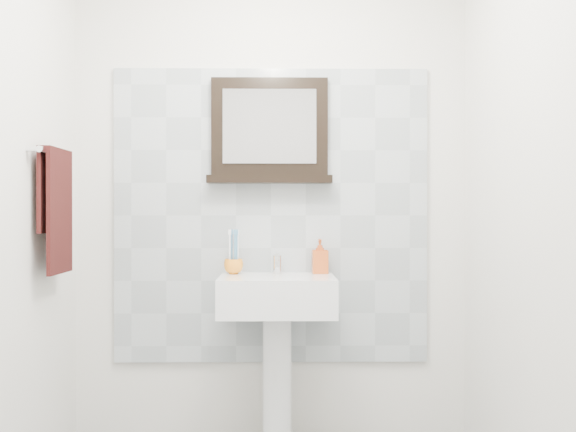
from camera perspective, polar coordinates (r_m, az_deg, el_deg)
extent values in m
cube|color=silver|center=(3.46, -1.45, 1.71)|extent=(2.00, 0.01, 2.50)
cube|color=silver|center=(1.26, -2.57, 4.15)|extent=(2.00, 0.01, 2.50)
cube|color=silver|center=(2.55, 21.40, 2.19)|extent=(0.01, 2.20, 2.50)
cube|color=#A2ABB0|center=(3.44, -1.45, 0.05)|extent=(1.60, 0.02, 1.50)
cylinder|color=white|center=(3.38, -0.93, -13.84)|extent=(0.14, 0.14, 0.68)
cube|color=white|center=(3.24, -0.93, -6.71)|extent=(0.55, 0.44, 0.18)
cylinder|color=silver|center=(3.21, -0.93, -5.42)|extent=(0.32, 0.32, 0.02)
cylinder|color=#4C4C4F|center=(3.21, -0.93, -5.23)|extent=(0.04, 0.04, 0.00)
cylinder|color=silver|center=(3.38, -0.93, -4.12)|extent=(0.04, 0.04, 0.09)
cylinder|color=silver|center=(3.33, -0.93, -3.84)|extent=(0.02, 0.10, 0.02)
cube|color=silver|center=(3.39, -0.93, -3.26)|extent=(0.02, 0.07, 0.01)
imported|color=orange|center=(3.36, -4.63, -4.28)|extent=(0.11, 0.11, 0.07)
cylinder|color=white|center=(3.34, -4.95, -3.13)|extent=(0.01, 0.01, 0.19)
cube|color=white|center=(3.34, -4.95, -1.37)|extent=(0.01, 0.01, 0.03)
cylinder|color=teal|center=(3.34, -4.37, -3.13)|extent=(0.01, 0.01, 0.19)
cube|color=teal|center=(3.34, -4.37, -1.37)|extent=(0.01, 0.01, 0.03)
cylinder|color=white|center=(3.37, -4.61, -3.11)|extent=(0.01, 0.01, 0.19)
cube|color=white|center=(3.37, -4.61, -1.35)|extent=(0.01, 0.01, 0.03)
cylinder|color=teal|center=(3.36, -4.79, -3.11)|extent=(0.01, 0.01, 0.19)
cube|color=teal|center=(3.36, -4.79, -1.36)|extent=(0.01, 0.01, 0.03)
cylinder|color=white|center=(3.36, -4.28, -3.12)|extent=(0.01, 0.01, 0.19)
cube|color=white|center=(3.35, -4.28, -1.36)|extent=(0.01, 0.01, 0.03)
cylinder|color=teal|center=(3.34, -4.52, -3.14)|extent=(0.01, 0.01, 0.19)
cube|color=teal|center=(3.33, -4.52, -1.37)|extent=(0.01, 0.01, 0.03)
imported|color=red|center=(3.38, 2.72, -3.42)|extent=(0.08, 0.08, 0.17)
cube|color=black|center=(3.45, -1.57, 7.54)|extent=(0.59, 0.06, 0.49)
cube|color=#99999E|center=(3.42, -1.57, 7.61)|extent=(0.47, 0.01, 0.38)
cube|color=black|center=(3.40, -1.57, 3.13)|extent=(0.63, 0.11, 0.04)
cylinder|color=silver|center=(3.14, -19.11, 5.05)|extent=(0.03, 0.40, 0.03)
cylinder|color=silver|center=(2.98, -20.82, 5.32)|extent=(0.05, 0.02, 0.02)
cylinder|color=silver|center=(3.33, -18.58, 4.78)|extent=(0.05, 0.02, 0.02)
cube|color=black|center=(3.13, -18.76, 0.13)|extent=(0.02, 0.30, 0.52)
cube|color=black|center=(3.14, -19.45, 1.77)|extent=(0.02, 0.30, 0.34)
cube|color=black|center=(3.14, -19.11, 5.14)|extent=(0.06, 0.30, 0.03)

